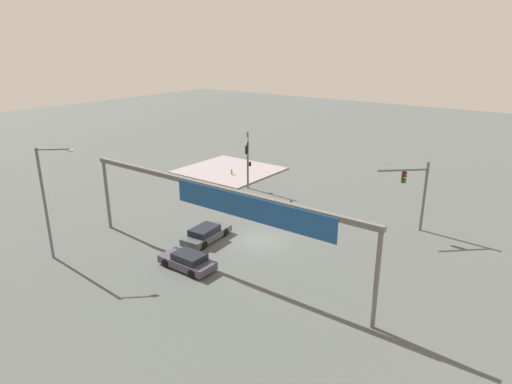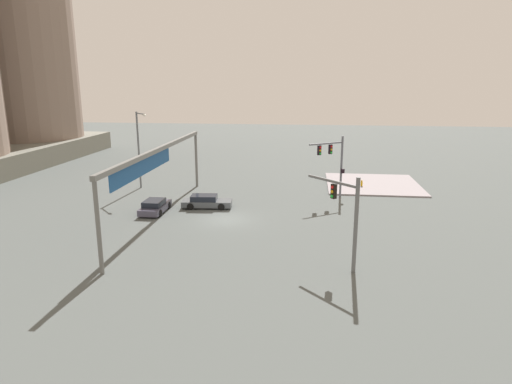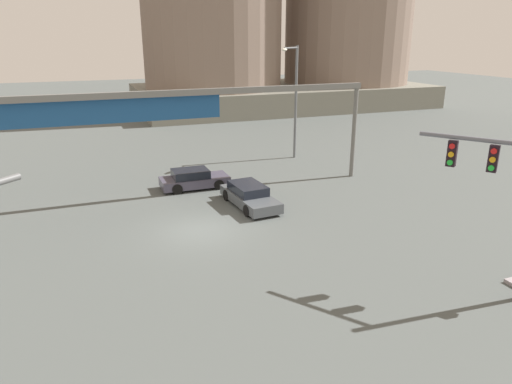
# 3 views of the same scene
# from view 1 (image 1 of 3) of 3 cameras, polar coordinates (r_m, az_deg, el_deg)

# --- Properties ---
(ground_plane) EXTENTS (177.25, 177.25, 0.00)m
(ground_plane) POSITION_cam_1_polar(r_m,az_deg,el_deg) (36.61, 0.42, -6.22)
(ground_plane) COLOR #4F5554
(sidewalk_corner) EXTENTS (11.07, 10.45, 0.15)m
(sidewalk_corner) POSITION_cam_1_polar(r_m,az_deg,el_deg) (56.16, -3.45, 2.80)
(sidewalk_corner) COLOR gray
(sidewalk_corner) RESTS_ON ground
(traffic_signal_near_corner) EXTENTS (3.32, 3.11, 6.08)m
(traffic_signal_near_corner) POSITION_cam_1_polar(r_m,az_deg,el_deg) (39.40, 19.82, 0.51)
(traffic_signal_near_corner) COLOR #5E6061
(traffic_signal_near_corner) RESTS_ON ground
(traffic_signal_opposite_side) EXTENTS (2.52, 3.70, 6.31)m
(traffic_signal_opposite_side) POSITION_cam_1_polar(r_m,az_deg,el_deg) (47.36, -1.10, 4.89)
(traffic_signal_opposite_side) COLOR slate
(traffic_signal_opposite_side) RESTS_ON ground
(streetlamp_curved_arm) EXTENTS (2.13, 1.95, 8.47)m
(streetlamp_curved_arm) POSITION_cam_1_polar(r_m,az_deg,el_deg) (35.31, -25.09, -0.44)
(streetlamp_curved_arm) COLOR slate
(streetlamp_curved_arm) RESTS_ON ground
(overhead_sign_gantry) EXTENTS (24.50, 0.43, 6.26)m
(overhead_sign_gantry) POSITION_cam_1_polar(r_m,az_deg,el_deg) (29.94, -4.44, -1.02)
(overhead_sign_gantry) COLOR slate
(overhead_sign_gantry) RESTS_ON ground
(sedan_car_approaching) EXTENTS (4.23, 1.95, 1.21)m
(sedan_car_approaching) POSITION_cam_1_polar(r_m,az_deg,el_deg) (32.53, -8.73, -8.70)
(sedan_car_approaching) COLOR #474558
(sedan_car_approaching) RESTS_ON ground
(sedan_car_waiting_far) EXTENTS (2.18, 4.78, 1.21)m
(sedan_car_waiting_far) POSITION_cam_1_polar(r_m,az_deg,el_deg) (36.65, -6.40, -5.33)
(sedan_car_waiting_far) COLOR #4C5257
(sedan_car_waiting_far) RESTS_ON ground
(fire_hydrant_on_curb) EXTENTS (0.33, 0.22, 0.71)m
(fire_hydrant_on_curb) POSITION_cam_1_polar(r_m,az_deg,el_deg) (54.01, -3.14, 2.61)
(fire_hydrant_on_curb) COLOR gold
(fire_hydrant_on_curb) RESTS_ON sidewalk_corner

